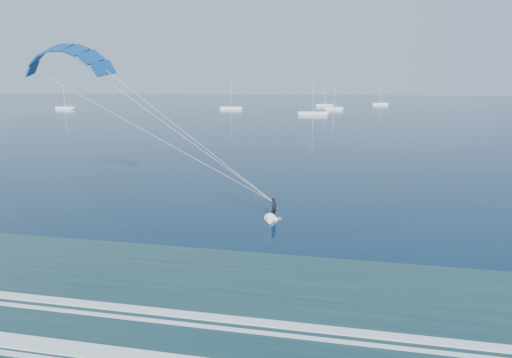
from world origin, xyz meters
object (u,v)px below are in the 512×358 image
at_px(kitesurfer_rig, 172,129).
at_px(sailboat_4, 380,104).
at_px(sailboat_2, 324,105).
at_px(sailboat_3, 334,108).
at_px(sailboat_1, 231,108).
at_px(sailboat_7, 313,113).
at_px(sailboat_0, 65,108).

distance_m(kitesurfer_rig, sailboat_4, 222.94).
bearing_deg(sailboat_2, sailboat_3, -78.22).
bearing_deg(sailboat_3, sailboat_4, 65.02).
bearing_deg(sailboat_3, sailboat_1, -172.75).
height_order(kitesurfer_rig, sailboat_7, kitesurfer_rig).
xyz_separation_m(sailboat_1, sailboat_2, (39.80, 34.34, -0.02)).
bearing_deg(sailboat_7, sailboat_4, 70.66).
bearing_deg(sailboat_2, sailboat_1, -139.21).
distance_m(sailboat_2, sailboat_7, 62.86).
height_order(sailboat_1, sailboat_7, sailboat_1).
relative_size(sailboat_2, sailboat_7, 0.85).
bearing_deg(sailboat_7, sailboat_0, 172.85).
bearing_deg(sailboat_7, sailboat_1, 144.03).
height_order(sailboat_1, sailboat_2, sailboat_1).
bearing_deg(sailboat_0, sailboat_7, -7.15).
bearing_deg(sailboat_7, sailboat_2, 89.54).
distance_m(kitesurfer_rig, sailboat_7, 138.00).
xyz_separation_m(sailboat_1, sailboat_7, (39.30, -28.52, -0.01)).
bearing_deg(sailboat_2, sailboat_0, -156.96).
bearing_deg(sailboat_4, sailboat_2, -144.80).
bearing_deg(sailboat_1, sailboat_0, -169.17).
distance_m(sailboat_4, sailboat_7, 88.04).
xyz_separation_m(sailboat_0, sailboat_1, (74.46, 14.25, 0.01)).
bearing_deg(kitesurfer_rig, sailboat_4, 82.44).
bearing_deg(sailboat_4, sailboat_7, -109.34).
distance_m(sailboat_0, sailboat_7, 114.65).
distance_m(kitesurfer_rig, sailboat_3, 172.43).
height_order(sailboat_3, sailboat_4, sailboat_4).
relative_size(sailboat_0, sailboat_3, 1.07).
relative_size(sailboat_4, sailboat_7, 0.82).
xyz_separation_m(sailboat_0, sailboat_2, (114.26, 48.59, -0.00)).
bearing_deg(sailboat_7, kitesurfer_rig, -90.07).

